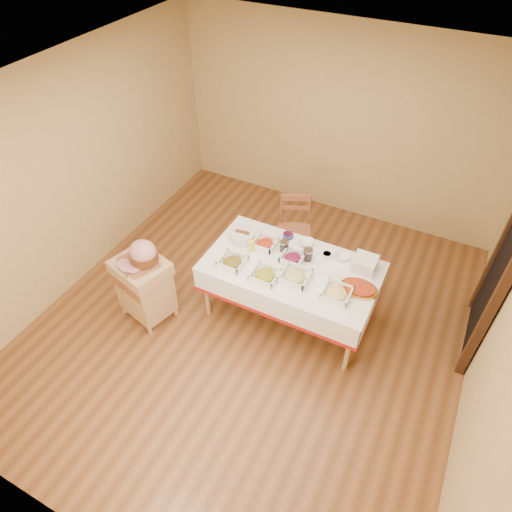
# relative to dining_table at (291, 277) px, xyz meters

# --- Properties ---
(room_shell) EXTENTS (5.00, 5.00, 5.00)m
(room_shell) POSITION_rel_dining_table_xyz_m (-0.30, -0.30, 0.70)
(room_shell) COLOR brown
(room_shell) RESTS_ON ground
(doorway) EXTENTS (0.09, 1.10, 2.20)m
(doorway) POSITION_rel_dining_table_xyz_m (1.90, 0.60, 0.51)
(doorway) COLOR black
(doorway) RESTS_ON ground
(dining_table) EXTENTS (1.82, 1.02, 0.76)m
(dining_table) POSITION_rel_dining_table_xyz_m (0.00, 0.00, 0.00)
(dining_table) COLOR tan
(dining_table) RESTS_ON ground
(butcher_cart) EXTENTS (0.66, 0.60, 0.79)m
(butcher_cart) POSITION_rel_dining_table_xyz_m (-1.43, -0.72, -0.15)
(butcher_cart) COLOR tan
(butcher_cart) RESTS_ON ground
(dining_chair) EXTENTS (0.52, 0.51, 0.89)m
(dining_chair) POSITION_rel_dining_table_xyz_m (-0.35, 0.91, -0.14)
(dining_chair) COLOR #945330
(dining_chair) RESTS_ON ground
(ham_on_board) EXTENTS (0.42, 0.40, 0.27)m
(ham_on_board) POSITION_rel_dining_table_xyz_m (-1.38, -0.68, 0.31)
(ham_on_board) COLOR #945330
(ham_on_board) RESTS_ON butcher_cart
(serving_dish_a) EXTENTS (0.27, 0.26, 0.12)m
(serving_dish_a) POSITION_rel_dining_table_xyz_m (-0.56, -0.26, 0.20)
(serving_dish_a) COLOR silver
(serving_dish_a) RESTS_ON dining_table
(serving_dish_b) EXTENTS (0.27, 0.27, 0.11)m
(serving_dish_b) POSITION_rel_dining_table_xyz_m (-0.17, -0.28, 0.20)
(serving_dish_b) COLOR silver
(serving_dish_b) RESTS_ON dining_table
(serving_dish_c) EXTENTS (0.28, 0.28, 0.11)m
(serving_dish_c) POSITION_rel_dining_table_xyz_m (0.11, -0.16, 0.20)
(serving_dish_c) COLOR silver
(serving_dish_c) RESTS_ON dining_table
(serving_dish_d) EXTENTS (0.27, 0.27, 0.10)m
(serving_dish_d) POSITION_rel_dining_table_xyz_m (0.56, -0.19, 0.19)
(serving_dish_d) COLOR silver
(serving_dish_d) RESTS_ON dining_table
(serving_dish_e) EXTENTS (0.25, 0.24, 0.12)m
(serving_dish_e) POSITION_rel_dining_table_xyz_m (-0.39, 0.16, 0.20)
(serving_dish_e) COLOR silver
(serving_dish_e) RESTS_ON dining_table
(serving_dish_f) EXTENTS (0.24, 0.23, 0.11)m
(serving_dish_f) POSITION_rel_dining_table_xyz_m (-0.03, 0.08, 0.20)
(serving_dish_f) COLOR silver
(serving_dish_f) RESTS_ON dining_table
(small_bowl_left) EXTENTS (0.11, 0.11, 0.05)m
(small_bowl_left) POSITION_rel_dining_table_xyz_m (-0.67, 0.28, 0.19)
(small_bowl_left) COLOR silver
(small_bowl_left) RESTS_ON dining_table
(small_bowl_mid) EXTENTS (0.12, 0.12, 0.05)m
(small_bowl_mid) POSITION_rel_dining_table_xyz_m (-0.22, 0.41, 0.19)
(small_bowl_mid) COLOR navy
(small_bowl_mid) RESTS_ON dining_table
(small_bowl_right) EXTENTS (0.11, 0.11, 0.06)m
(small_bowl_right) POSITION_rel_dining_table_xyz_m (0.28, 0.29, 0.19)
(small_bowl_right) COLOR silver
(small_bowl_right) RESTS_ON dining_table
(bowl_white_imported) EXTENTS (0.21, 0.21, 0.04)m
(bowl_white_imported) POSITION_rel_dining_table_xyz_m (-0.00, 0.39, 0.18)
(bowl_white_imported) COLOR silver
(bowl_white_imported) RESTS_ON dining_table
(bowl_small_imported) EXTENTS (0.17, 0.17, 0.05)m
(bowl_small_imported) POSITION_rel_dining_table_xyz_m (0.43, 0.35, 0.19)
(bowl_small_imported) COLOR silver
(bowl_small_imported) RESTS_ON dining_table
(preserve_jar_left) EXTENTS (0.10, 0.10, 0.13)m
(preserve_jar_left) POSITION_rel_dining_table_xyz_m (-0.17, 0.18, 0.22)
(preserve_jar_left) COLOR silver
(preserve_jar_left) RESTS_ON dining_table
(preserve_jar_right) EXTENTS (0.10, 0.10, 0.13)m
(preserve_jar_right) POSITION_rel_dining_table_xyz_m (0.11, 0.17, 0.22)
(preserve_jar_right) COLOR silver
(preserve_jar_right) RESTS_ON dining_table
(mustard_bottle) EXTENTS (0.05, 0.05, 0.17)m
(mustard_bottle) POSITION_rel_dining_table_xyz_m (-0.49, 0.02, 0.24)
(mustard_bottle) COLOR yellow
(mustard_bottle) RESTS_ON dining_table
(bread_basket) EXTENTS (0.27, 0.27, 0.12)m
(bread_basket) POSITION_rel_dining_table_xyz_m (-0.66, 0.14, 0.21)
(bread_basket) COLOR silver
(bread_basket) RESTS_ON dining_table
(plate_stack) EXTENTS (0.24, 0.24, 0.13)m
(plate_stack) POSITION_rel_dining_table_xyz_m (0.68, 0.31, 0.23)
(plate_stack) COLOR silver
(plate_stack) RESTS_ON dining_table
(brass_platter) EXTENTS (0.38, 0.27, 0.05)m
(brass_platter) POSITION_rel_dining_table_xyz_m (0.73, -0.02, 0.18)
(brass_platter) COLOR gold
(brass_platter) RESTS_ON dining_table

